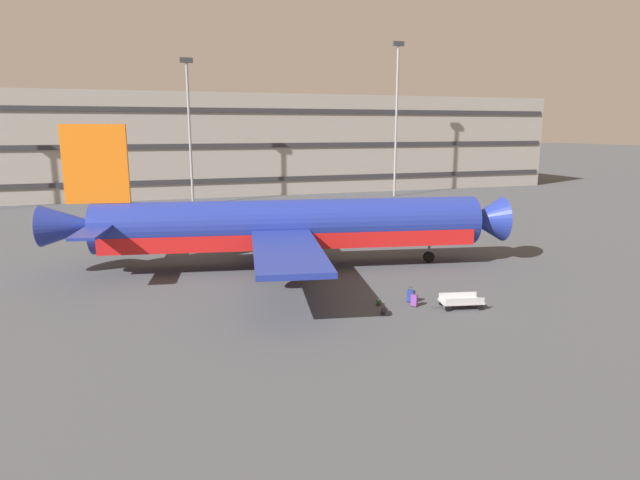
# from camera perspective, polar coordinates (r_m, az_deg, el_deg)

# --- Properties ---
(ground_plane) EXTENTS (600.00, 600.00, 0.00)m
(ground_plane) POSITION_cam_1_polar(r_m,az_deg,el_deg) (43.70, -10.13, -3.06)
(ground_plane) COLOR #424449
(terminal_structure) EXTENTS (136.32, 15.76, 16.57)m
(terminal_structure) POSITION_cam_1_polar(r_m,az_deg,el_deg) (95.67, -14.94, 9.70)
(terminal_structure) COLOR gray
(terminal_structure) RESTS_ON ground_plane
(airliner) EXTENTS (36.64, 29.65, 11.32)m
(airliner) POSITION_cam_1_polar(r_m,az_deg,el_deg) (43.07, -3.56, 1.44)
(airliner) COLOR navy
(airliner) RESTS_ON ground_plane
(light_mast_left) EXTENTS (1.80, 0.50, 20.69)m
(light_mast_left) POSITION_cam_1_polar(r_m,az_deg,el_deg) (81.21, -13.64, 12.11)
(light_mast_left) COLOR gray
(light_mast_left) RESTS_ON ground_plane
(light_mast_center_left) EXTENTS (1.80, 0.50, 24.37)m
(light_mast_center_left) POSITION_cam_1_polar(r_m,az_deg,el_deg) (90.06, 8.09, 13.45)
(light_mast_center_left) COLOR gray
(light_mast_center_left) RESTS_ON ground_plane
(suitcase_navy) EXTENTS (0.58, 0.84, 0.27)m
(suitcase_navy) POSITION_cam_1_polar(r_m,az_deg,el_deg) (33.09, 6.88, -7.56)
(suitcase_navy) COLOR black
(suitcase_navy) RESTS_ON ground_plane
(suitcase_orange) EXTENTS (0.46, 0.51, 1.05)m
(suitcase_orange) POSITION_cam_1_polar(r_m,az_deg,el_deg) (35.38, 9.58, -5.84)
(suitcase_orange) COLOR navy
(suitcase_orange) RESTS_ON ground_plane
(suitcase_small) EXTENTS (0.42, 0.45, 0.98)m
(suitcase_small) POSITION_cam_1_polar(r_m,az_deg,el_deg) (34.65, 9.92, -6.28)
(suitcase_small) COLOR #72388C
(suitcase_small) RESTS_ON ground_plane
(backpack_laid_flat) EXTENTS (0.27, 0.35, 0.48)m
(backpack_laid_flat) POSITION_cam_1_polar(r_m,az_deg,el_deg) (34.57, 6.15, -6.56)
(backpack_laid_flat) COLOR #264C26
(backpack_laid_flat) RESTS_ON ground_plane
(baggage_cart) EXTENTS (3.37, 1.79, 0.82)m
(baggage_cart) POSITION_cam_1_polar(r_m,az_deg,el_deg) (35.01, 14.67, -6.28)
(baggage_cart) COLOR #B7B7BC
(baggage_cart) RESTS_ON ground_plane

